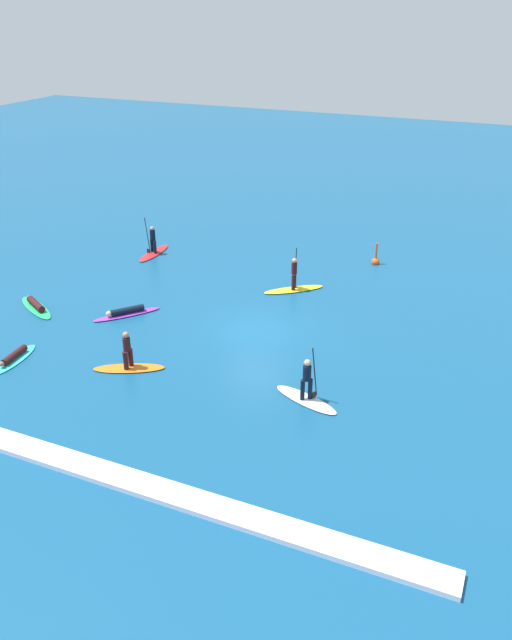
% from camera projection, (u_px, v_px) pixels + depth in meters
% --- Properties ---
extents(ground_plane, '(120.00, 120.00, 0.00)m').
position_uv_depth(ground_plane, '(256.00, 330.00, 28.83)').
color(ground_plane, navy).
rests_on(ground_plane, ground).
extents(surfer_on_yellow_board, '(2.88, 2.60, 2.23)m').
position_uv_depth(surfer_on_yellow_board, '(294.00, 284.00, 32.61)').
color(surfer_on_yellow_board, yellow).
rests_on(surfer_on_yellow_board, ground_plane).
extents(surfer_on_white_board, '(2.84, 1.60, 2.26)m').
position_uv_depth(surfer_on_white_board, '(306.00, 391.00, 23.57)').
color(surfer_on_white_board, white).
rests_on(surfer_on_white_board, ground_plane).
extents(surfer_on_red_board, '(0.87, 3.06, 2.19)m').
position_uv_depth(surfer_on_red_board, '(153.00, 248.00, 37.31)').
color(surfer_on_red_board, red).
rests_on(surfer_on_red_board, ground_plane).
extents(surfer_on_purple_board, '(2.46, 2.85, 0.41)m').
position_uv_depth(surfer_on_purple_board, '(126.00, 313.00, 30.10)').
color(surfer_on_purple_board, purple).
rests_on(surfer_on_purple_board, ground_plane).
extents(surfer_on_green_board, '(3.12, 2.17, 0.41)m').
position_uv_depth(surfer_on_green_board, '(36.00, 306.00, 30.78)').
color(surfer_on_green_board, '#23B266').
rests_on(surfer_on_green_board, ground_plane).
extents(surfer_on_teal_board, '(1.01, 2.68, 0.36)m').
position_uv_depth(surfer_on_teal_board, '(14.00, 358.00, 26.36)').
color(surfer_on_teal_board, '#33C6CC').
rests_on(surfer_on_teal_board, ground_plane).
extents(surfer_on_orange_board, '(2.89, 1.92, 1.68)m').
position_uv_depth(surfer_on_orange_board, '(128.00, 361.00, 25.61)').
color(surfer_on_orange_board, orange).
rests_on(surfer_on_orange_board, ground_plane).
extents(marker_buoy, '(0.46, 0.46, 1.32)m').
position_uv_depth(marker_buoy, '(376.00, 261.00, 35.95)').
color(marker_buoy, '#E55119').
rests_on(marker_buoy, ground_plane).
extents(wave_crest, '(20.86, 0.90, 0.18)m').
position_uv_depth(wave_crest, '(115.00, 476.00, 19.86)').
color(wave_crest, white).
rests_on(wave_crest, ground_plane).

